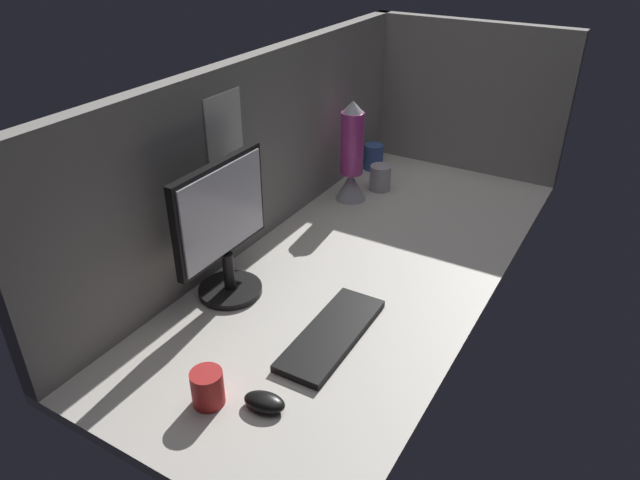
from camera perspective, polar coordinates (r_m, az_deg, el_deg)
ground_plane at (r=182.61cm, az=4.16°, el=-2.36°), size 180.00×80.00×3.00cm
cubicle_wall_back at (r=186.24cm, az=-5.95°, el=8.85°), size 180.00×5.50×58.49cm
cubicle_wall_side at (r=245.56cm, az=13.97°, el=13.38°), size 5.00×80.00×58.49cm
monitor at (r=158.04cm, az=-9.47°, el=1.28°), size 34.65×18.00×39.43cm
keyboard at (r=150.50cm, az=1.17°, el=-9.16°), size 37.24×13.70×2.00cm
mouse at (r=132.74cm, az=-5.44°, el=-15.47°), size 7.09×10.38×3.40cm
mug_ceramic_blue at (r=244.76cm, az=5.27°, el=8.12°), size 11.39×7.80×10.40cm
mug_red_plastic at (r=133.82cm, az=-10.93°, el=-13.99°), size 7.25×7.25×8.54cm
mug_steel at (r=225.97cm, az=5.89°, el=6.07°), size 7.94×7.94×9.74cm
lava_lamp at (r=213.67cm, az=3.10°, el=7.87°), size 11.38×11.38×37.23cm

